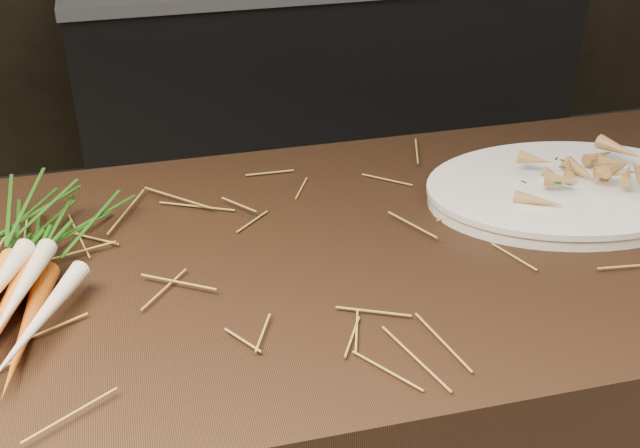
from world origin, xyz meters
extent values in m
cube|color=black|center=(0.30, 2.18, 0.40)|extent=(1.80, 0.60, 0.80)
cone|color=orange|center=(-0.57, 0.20, 0.92)|extent=(0.07, 0.25, 0.03)
cone|color=orange|center=(-0.60, 0.19, 0.94)|extent=(0.09, 0.25, 0.03)
cone|color=beige|center=(-0.58, 0.21, 0.96)|extent=(0.08, 0.23, 0.04)
cone|color=beige|center=(-0.56, 0.17, 0.94)|extent=(0.12, 0.22, 0.03)
ellipsoid|color=#1F6413|center=(-0.56, 0.41, 0.95)|extent=(0.20, 0.25, 0.08)
camera|label=1|loc=(-0.41, -0.64, 1.54)|focal=45.00mm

